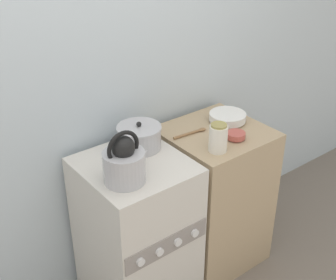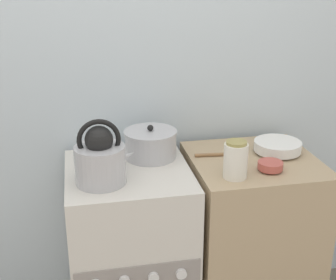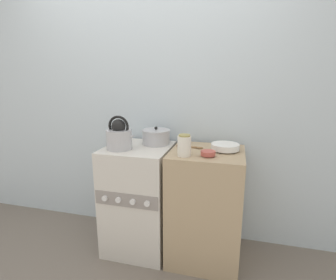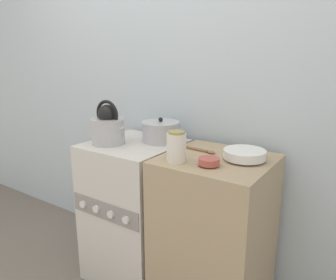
# 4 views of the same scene
# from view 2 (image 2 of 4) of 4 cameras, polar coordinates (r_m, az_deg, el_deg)

# --- Properties ---
(wall_back) EXTENTS (7.00, 0.06, 2.50)m
(wall_back) POSITION_cam_2_polar(r_m,az_deg,el_deg) (2.24, -6.24, 7.77)
(wall_back) COLOR silver
(wall_back) RESTS_ON ground_plane
(stove) EXTENTS (0.53, 0.58, 0.92)m
(stove) POSITION_cam_2_polar(r_m,az_deg,el_deg) (2.25, -4.55, -14.37)
(stove) COLOR beige
(stove) RESTS_ON ground_plane
(counter) EXTENTS (0.57, 0.55, 0.92)m
(counter) POSITION_cam_2_polar(r_m,az_deg,el_deg) (2.36, 9.74, -12.62)
(counter) COLOR tan
(counter) RESTS_ON ground_plane
(kettle) EXTENTS (0.25, 0.20, 0.27)m
(kettle) POSITION_cam_2_polar(r_m,az_deg,el_deg) (1.88, -8.23, -2.29)
(kettle) COLOR #B2B2B7
(kettle) RESTS_ON stove
(cooking_pot) EXTENTS (0.24, 0.24, 0.15)m
(cooking_pot) POSITION_cam_2_polar(r_m,az_deg,el_deg) (2.12, -2.15, -0.48)
(cooking_pot) COLOR #B2B2B7
(cooking_pot) RESTS_ON stove
(enamel_bowl) EXTENTS (0.22, 0.22, 0.06)m
(enamel_bowl) POSITION_cam_2_polar(r_m,az_deg,el_deg) (2.22, 13.21, -0.75)
(enamel_bowl) COLOR white
(enamel_bowl) RESTS_ON counter
(small_ceramic_bowl) EXTENTS (0.11, 0.11, 0.04)m
(small_ceramic_bowl) POSITION_cam_2_polar(r_m,az_deg,el_deg) (2.03, 12.36, -3.07)
(small_ceramic_bowl) COLOR #B75147
(small_ceramic_bowl) RESTS_ON counter
(storage_jar) EXTENTS (0.10, 0.10, 0.16)m
(storage_jar) POSITION_cam_2_polar(r_m,az_deg,el_deg) (1.92, 8.24, -2.41)
(storage_jar) COLOR silver
(storage_jar) RESTS_ON counter
(wooden_spoon) EXTENTS (0.22, 0.04, 0.02)m
(wooden_spoon) POSITION_cam_2_polar(r_m,az_deg,el_deg) (2.15, 6.58, -1.74)
(wooden_spoon) COLOR olive
(wooden_spoon) RESTS_ON counter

